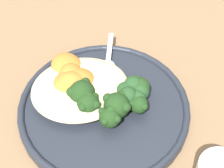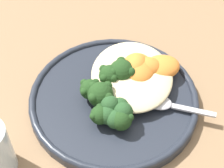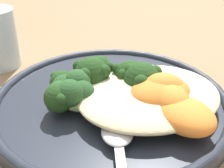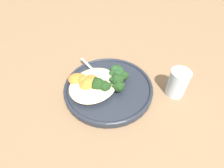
{
  "view_description": "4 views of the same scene",
  "coord_description": "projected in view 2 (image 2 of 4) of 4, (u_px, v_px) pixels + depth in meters",
  "views": [
    {
      "loc": [
        -0.06,
        -0.36,
        0.52
      ],
      "look_at": [
        0.03,
        0.01,
        0.05
      ],
      "focal_mm": 60.0,
      "sensor_mm": 36.0,
      "label": 1
    },
    {
      "loc": [
        0.42,
        -0.02,
        0.51
      ],
      "look_at": [
        0.02,
        -0.0,
        0.06
      ],
      "focal_mm": 60.0,
      "sensor_mm": 36.0,
      "label": 2
    },
    {
      "loc": [
        0.13,
        0.3,
        0.22
      ],
      "look_at": [
        0.01,
        -0.01,
        0.03
      ],
      "focal_mm": 50.0,
      "sensor_mm": 36.0,
      "label": 3
    },
    {
      "loc": [
        -0.29,
        -0.23,
        0.43
      ],
      "look_at": [
        0.02,
        -0.01,
        0.03
      ],
      "focal_mm": 28.0,
      "sensor_mm": 36.0,
      "label": 4
    }
  ],
  "objects": [
    {
      "name": "broccoli_stalk_5",
      "position": [
        124.0,
        116.0,
        0.59
      ],
      "size": [
        0.08,
        0.05,
        0.03
      ],
      "rotation": [
        0.0,
        0.0,
        5.85
      ],
      "color": "#8EB25B",
      "rests_on": "plate"
    },
    {
      "name": "quinoa_mound",
      "position": [
        132.0,
        75.0,
        0.65
      ],
      "size": [
        0.17,
        0.14,
        0.02
      ],
      "primitive_type": "ellipsoid",
      "color": "beige",
      "rests_on": "plate"
    },
    {
      "name": "sweet_potato_chunk_1",
      "position": [
        136.0,
        66.0,
        0.65
      ],
      "size": [
        0.06,
        0.05,
        0.04
      ],
      "primitive_type": "ellipsoid",
      "rotation": [
        0.0,
        0.0,
        5.96
      ],
      "color": "orange",
      "rests_on": "plate"
    },
    {
      "name": "plate",
      "position": [
        117.0,
        99.0,
        0.64
      ],
      "size": [
        0.29,
        0.29,
        0.02
      ],
      "color": "#232833",
      "rests_on": "ground_plane"
    },
    {
      "name": "sweet_potato_chunk_0",
      "position": [
        147.0,
        68.0,
        0.65
      ],
      "size": [
        0.04,
        0.05,
        0.04
      ],
      "primitive_type": "ellipsoid",
      "rotation": [
        0.0,
        0.0,
        1.58
      ],
      "color": "orange",
      "rests_on": "plate"
    },
    {
      "name": "ground_plane",
      "position": [
        113.0,
        96.0,
        0.66
      ],
      "size": [
        4.0,
        4.0,
        0.0
      ],
      "primitive_type": "plane",
      "color": "#846647"
    },
    {
      "name": "spoon",
      "position": [
        164.0,
        104.0,
        0.61
      ],
      "size": [
        0.06,
        0.12,
        0.01
      ],
      "rotation": [
        0.0,
        0.0,
        1.26
      ],
      "color": "#B7B7BC",
      "rests_on": "plate"
    },
    {
      "name": "broccoli_stalk_1",
      "position": [
        112.0,
        79.0,
        0.63
      ],
      "size": [
        0.08,
        0.07,
        0.04
      ],
      "rotation": [
        0.0,
        0.0,
        3.83
      ],
      "color": "#8EB25B",
      "rests_on": "plate"
    },
    {
      "name": "sweet_potato_chunk_2",
      "position": [
        161.0,
        67.0,
        0.65
      ],
      "size": [
        0.07,
        0.08,
        0.03
      ],
      "primitive_type": "ellipsoid",
      "rotation": [
        0.0,
        0.0,
        4.99
      ],
      "color": "orange",
      "rests_on": "plate"
    },
    {
      "name": "broccoli_stalk_3",
      "position": [
        106.0,
        95.0,
        0.61
      ],
      "size": [
        0.04,
        0.1,
        0.04
      ],
      "rotation": [
        0.0,
        0.0,
        4.69
      ],
      "color": "#8EB25B",
      "rests_on": "plate"
    },
    {
      "name": "broccoli_stalk_4",
      "position": [
        113.0,
        109.0,
        0.6
      ],
      "size": [
        0.08,
        0.11,
        0.03
      ],
      "rotation": [
        0.0,
        0.0,
        5.28
      ],
      "color": "#8EB25B",
      "rests_on": "plate"
    },
    {
      "name": "broccoli_stalk_0",
      "position": [
        123.0,
        74.0,
        0.64
      ],
      "size": [
        0.09,
        0.05,
        0.04
      ],
      "rotation": [
        0.0,
        0.0,
        3.44
      ],
      "color": "#8EB25B",
      "rests_on": "plate"
    },
    {
      "name": "broccoli_stalk_2",
      "position": [
        100.0,
        92.0,
        0.62
      ],
      "size": [
        0.05,
        0.12,
        0.03
      ],
      "rotation": [
        0.0,
        0.0,
        4.48
      ],
      "color": "#8EB25B",
      "rests_on": "plate"
    },
    {
      "name": "kale_tuft",
      "position": [
        115.0,
        112.0,
        0.59
      ],
      "size": [
        0.05,
        0.06,
        0.04
      ],
      "color": "#234723",
      "rests_on": "plate"
    },
    {
      "name": "sweet_potato_chunk_3",
      "position": [
        138.0,
        69.0,
        0.65
      ],
      "size": [
        0.08,
        0.06,
        0.04
      ],
      "primitive_type": "ellipsoid",
      "rotation": [
        0.0,
        0.0,
        3.2
      ],
      "color": "orange",
      "rests_on": "plate"
    }
  ]
}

